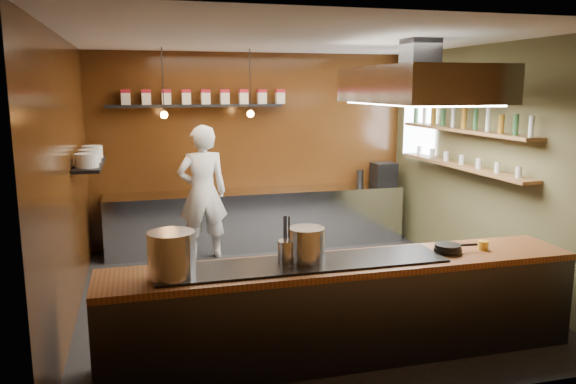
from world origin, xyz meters
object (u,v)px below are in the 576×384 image
object	(u,v)px
extractor_hood	(419,84)
stockpot_large	(172,254)
espresso_machine	(384,174)
chef	(203,193)
stockpot_small	(306,245)

from	to	relation	value
extractor_hood	stockpot_large	xyz separation A→B (m)	(-2.85, -1.27, -1.38)
stockpot_large	espresso_machine	size ratio (longest dim) A/B	1.08
chef	stockpot_small	bearing A→B (deg)	94.90
stockpot_large	stockpot_small	xyz separation A→B (m)	(1.18, 0.10, -0.03)
stockpot_large	stockpot_small	bearing A→B (deg)	4.80
chef	stockpot_large	bearing A→B (deg)	75.48
stockpot_small	chef	size ratio (longest dim) A/B	0.17
espresso_machine	extractor_hood	bearing A→B (deg)	-107.54
stockpot_small	espresso_machine	xyz separation A→B (m)	(2.47, 3.75, -0.01)
extractor_hood	stockpot_large	bearing A→B (deg)	-155.91
extractor_hood	espresso_machine	world-z (taller)	extractor_hood
stockpot_small	chef	world-z (taller)	chef
espresso_machine	chef	world-z (taller)	chef
extractor_hood	chef	size ratio (longest dim) A/B	1.03
stockpot_large	chef	bearing A→B (deg)	79.39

